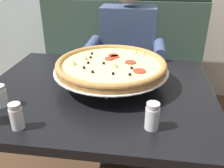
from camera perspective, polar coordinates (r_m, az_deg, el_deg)
The scene contains 8 objects.
booth_bench at distance 2.18m, azimuth 1.58°, elevation 1.96°, with size 1.46×0.78×1.13m.
dining_table at distance 1.26m, azimuth -3.19°, elevation -4.81°, with size 1.11×0.90×0.75m.
diner_main at distance 1.81m, azimuth 3.38°, elevation 7.35°, with size 0.54×0.64×1.27m.
pizza at distance 1.21m, azimuth -0.21°, elevation 4.37°, with size 0.56×0.56×0.14m.
shaker_parmesan at distance 0.92m, azimuth 9.32°, elevation -7.78°, with size 0.05×0.05×0.11m.
shaker_pepper_flakes at distance 0.97m, azimuth -21.29°, elevation -7.38°, with size 0.05×0.05×0.10m.
shaker_oregano at distance 1.15m, azimuth -24.44°, elevation -2.86°, with size 0.05×0.05×0.10m.
patio_chair at distance 3.52m, azimuth -19.17°, elevation 12.22°, with size 0.40×0.40×0.86m.
Camera 1 is at (0.22, -1.05, 1.30)m, focal length 39.29 mm.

